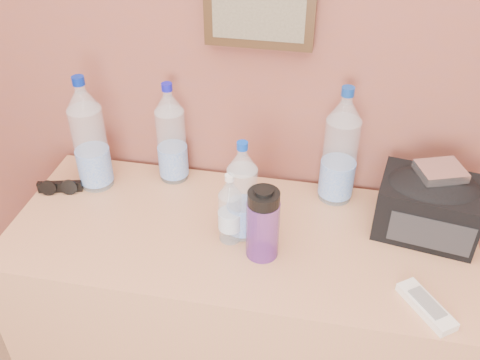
% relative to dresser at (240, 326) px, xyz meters
% --- Properties ---
extents(picture_frame, '(0.30, 0.03, 0.25)m').
position_rel_dresser_xyz_m(picture_frame, '(0.00, 0.27, 0.99)').
color(picture_frame, '#382311').
rests_on(picture_frame, room_shell).
extents(dresser, '(1.33, 0.55, 0.83)m').
position_rel_dresser_xyz_m(dresser, '(0.00, 0.00, 0.00)').
color(dresser, '#9D7B48').
rests_on(dresser, ground).
extents(pet_large_a, '(0.10, 0.10, 0.37)m').
position_rel_dresser_xyz_m(pet_large_a, '(-0.49, 0.14, 0.58)').
color(pet_large_a, white).
rests_on(pet_large_a, dresser).
extents(pet_large_b, '(0.09, 0.09, 0.33)m').
position_rel_dresser_xyz_m(pet_large_b, '(-0.26, 0.23, 0.56)').
color(pet_large_b, silver).
rests_on(pet_large_b, dresser).
extents(pet_large_c, '(0.10, 0.10, 0.37)m').
position_rel_dresser_xyz_m(pet_large_c, '(0.26, 0.22, 0.58)').
color(pet_large_c, white).
rests_on(pet_large_c, dresser).
extents(pet_large_d, '(0.08, 0.08, 0.30)m').
position_rel_dresser_xyz_m(pet_large_d, '(0.01, 0.00, 0.55)').
color(pet_large_d, white).
rests_on(pet_large_d, dresser).
extents(pet_small, '(0.06, 0.06, 0.22)m').
position_rel_dresser_xyz_m(pet_small, '(-0.02, -0.03, 0.51)').
color(pet_small, silver).
rests_on(pet_small, dresser).
extents(nalgene_bottle, '(0.09, 0.09, 0.22)m').
position_rel_dresser_xyz_m(nalgene_bottle, '(0.08, -0.07, 0.52)').
color(nalgene_bottle, '#67308F').
rests_on(nalgene_bottle, dresser).
extents(sunglasses, '(0.14, 0.08, 0.04)m').
position_rel_dresser_xyz_m(sunglasses, '(-0.59, 0.08, 0.43)').
color(sunglasses, black).
rests_on(sunglasses, dresser).
extents(ac_remote, '(0.14, 0.16, 0.02)m').
position_rel_dresser_xyz_m(ac_remote, '(0.50, -0.19, 0.43)').
color(ac_remote, white).
rests_on(ac_remote, dresser).
extents(toiletry_bag, '(0.30, 0.24, 0.18)m').
position_rel_dresser_xyz_m(toiletry_bag, '(0.51, 0.11, 0.51)').
color(toiletry_bag, black).
rests_on(toiletry_bag, dresser).
extents(foil_packet, '(0.14, 0.13, 0.02)m').
position_rel_dresser_xyz_m(foil_packet, '(0.52, 0.13, 0.61)').
color(foil_packet, silver).
rests_on(foil_packet, toiletry_bag).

